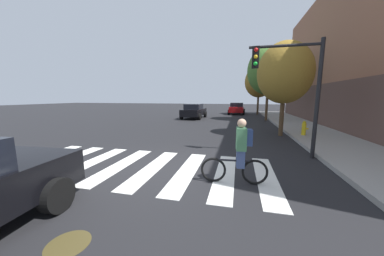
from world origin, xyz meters
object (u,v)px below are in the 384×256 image
fire_hydrant (304,128)px  street_tree_far (259,82)px  sedan_far (237,108)px  street_tree_near (285,73)px  cyclist (239,152)px  street_tree_mid (269,71)px  sedan_mid (194,111)px  traffic_light_near (294,79)px  manhole_cover (68,244)px

fire_hydrant → street_tree_far: size_ratio=0.13×
sedan_far → fire_hydrant: (3.79, -14.73, -0.24)m
fire_hydrant → street_tree_near: street_tree_near is taller
cyclist → street_tree_far: 21.84m
sedan_far → street_tree_mid: size_ratio=0.64×
sedan_mid → sedan_far: (4.32, 6.33, -0.01)m
cyclist → traffic_light_near: size_ratio=0.41×
manhole_cover → street_tree_mid: (5.00, 17.74, 4.63)m
traffic_light_near → street_tree_mid: (0.70, 12.10, 1.77)m
fire_hydrant → sedan_far: bearing=104.4°
street_tree_near → street_tree_far: bearing=90.3°
street_tree_near → sedan_far: bearing=100.5°
sedan_mid → fire_hydrant: sedan_mid is taller
traffic_light_near → fire_hydrant: traffic_light_near is taller
traffic_light_near → street_tree_near: (0.54, 4.29, 0.67)m
cyclist → fire_hydrant: bearing=63.1°
sedan_far → traffic_light_near: (2.13, -18.70, 2.09)m
manhole_cover → sedan_far: 24.45m
street_tree_far → street_tree_mid: bearing=-87.9°
sedan_mid → sedan_far: size_ratio=1.01×
sedan_mid → street_tree_far: (6.92, 6.27, 3.36)m
cyclist → traffic_light_near: bearing=57.6°
cyclist → street_tree_near: size_ratio=0.33×
manhole_cover → street_tree_mid: bearing=74.3°
traffic_light_near → street_tree_near: 4.37m
sedan_mid → fire_hydrant: 11.68m
cyclist → street_tree_near: (2.34, 7.12, 2.69)m
traffic_light_near → street_tree_far: 18.68m
fire_hydrant → street_tree_near: (-1.12, 0.32, 3.00)m
street_tree_near → street_tree_far: street_tree_far is taller
sedan_mid → street_tree_far: size_ratio=0.73×
sedan_far → cyclist: cyclist is taller
street_tree_mid → street_tree_far: size_ratio=1.12×
traffic_light_near → street_tree_near: street_tree_near is taller
sedan_mid → street_tree_near: bearing=-49.1°
traffic_light_near → street_tree_mid: bearing=86.7°
manhole_cover → street_tree_near: bearing=64.0°
street_tree_far → sedan_far: bearing=178.5°
manhole_cover → fire_hydrant: 11.32m
street_tree_mid → street_tree_far: 6.55m
manhole_cover → traffic_light_near: (4.31, 5.64, 2.86)m
sedan_far → street_tree_far: size_ratio=0.72×
street_tree_mid → fire_hydrant: bearing=-83.3°
manhole_cover → sedan_far: bearing=84.9°
traffic_light_near → street_tree_mid: street_tree_mid is taller
sedan_far → street_tree_near: street_tree_near is taller
manhole_cover → street_tree_mid: 19.01m
sedan_mid → street_tree_near: size_ratio=0.85×
cyclist → street_tree_far: (2.26, 21.47, 3.30)m
street_tree_near → manhole_cover: bearing=-116.0°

